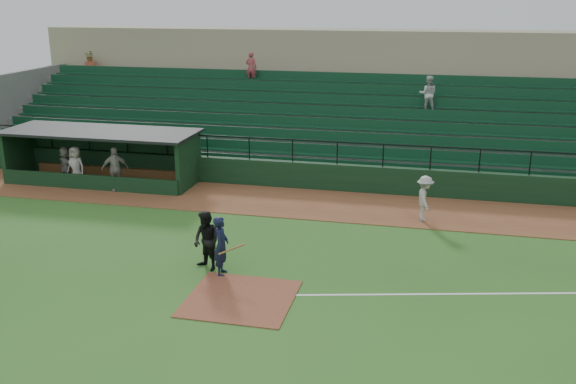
# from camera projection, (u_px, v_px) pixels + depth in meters

# --- Properties ---
(ground) EXTENTS (90.00, 90.00, 0.00)m
(ground) POSITION_uv_depth(u_px,v_px,m) (250.00, 284.00, 19.22)
(ground) COLOR #2A5C1D
(ground) RESTS_ON ground
(warning_track) EXTENTS (40.00, 4.00, 0.03)m
(warning_track) POSITION_uv_depth(u_px,v_px,m) (304.00, 203.00, 26.67)
(warning_track) COLOR brown
(warning_track) RESTS_ON ground
(home_plate_dirt) EXTENTS (3.00, 3.00, 0.03)m
(home_plate_dirt) POSITION_uv_depth(u_px,v_px,m) (240.00, 298.00, 18.28)
(home_plate_dirt) COLOR brown
(home_plate_dirt) RESTS_ON ground
(foul_line) EXTENTS (17.49, 4.44, 0.01)m
(foul_line) POSITION_uv_depth(u_px,v_px,m) (526.00, 293.00, 18.60)
(foul_line) COLOR white
(foul_line) RESTS_ON ground
(stadium_structure) EXTENTS (38.00, 13.08, 6.40)m
(stadium_structure) POSITION_uv_depth(u_px,v_px,m) (337.00, 114.00, 33.87)
(stadium_structure) COLOR black
(stadium_structure) RESTS_ON ground
(dugout) EXTENTS (8.90, 3.20, 2.42)m
(dugout) POSITION_uv_depth(u_px,v_px,m) (106.00, 152.00, 29.84)
(dugout) COLOR black
(dugout) RESTS_ON ground
(batter_at_plate) EXTENTS (1.07, 0.75, 1.88)m
(batter_at_plate) POSITION_uv_depth(u_px,v_px,m) (221.00, 246.00, 19.63)
(batter_at_plate) COLOR black
(batter_at_plate) RESTS_ON ground
(umpire) EXTENTS (1.16, 1.09, 1.90)m
(umpire) POSITION_uv_depth(u_px,v_px,m) (206.00, 241.00, 20.01)
(umpire) COLOR black
(umpire) RESTS_ON ground
(runner) EXTENTS (0.82, 1.22, 1.75)m
(runner) POSITION_uv_depth(u_px,v_px,m) (425.00, 198.00, 24.37)
(runner) COLOR #ABA6A0
(runner) RESTS_ON warning_track
(dugout_player_a) EXTENTS (1.24, 0.99, 1.97)m
(dugout_player_a) POSITION_uv_depth(u_px,v_px,m) (115.00, 169.00, 28.10)
(dugout_player_a) COLOR gray
(dugout_player_a) RESTS_ON warning_track
(dugout_player_b) EXTENTS (0.98, 0.72, 1.83)m
(dugout_player_b) POSITION_uv_depth(u_px,v_px,m) (76.00, 166.00, 28.77)
(dugout_player_b) COLOR #A39D98
(dugout_player_b) RESTS_ON warning_track
(dugout_player_c) EXTENTS (1.61, 1.29, 1.72)m
(dugout_player_c) POSITION_uv_depth(u_px,v_px,m) (66.00, 165.00, 29.32)
(dugout_player_c) COLOR gray
(dugout_player_c) RESTS_ON warning_track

